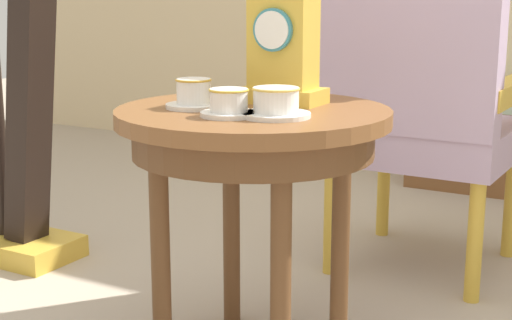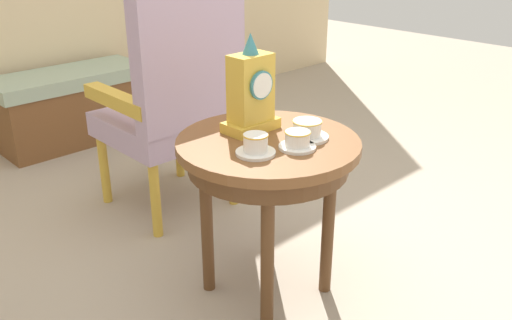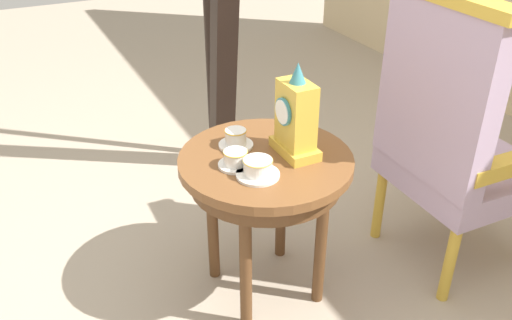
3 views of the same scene
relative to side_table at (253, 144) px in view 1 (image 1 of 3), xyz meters
name	(u,v)px [view 1 (image 1 of 3)]	position (x,y,z in m)	size (l,w,h in m)	color
side_table	(253,144)	(0.00, 0.00, 0.00)	(0.62, 0.62, 0.60)	brown
teacup_left	(194,95)	(-0.12, -0.06, 0.11)	(0.13, 0.13, 0.07)	white
teacup_right	(229,104)	(0.01, -0.12, 0.11)	(0.12, 0.12, 0.06)	white
teacup_center	(276,103)	(0.10, -0.08, 0.11)	(0.15, 0.15, 0.06)	white
mantel_clock	(283,45)	(0.02, 0.10, 0.22)	(0.19, 0.11, 0.34)	gold
armchair	(419,83)	(0.15, 0.72, 0.07)	(0.56, 0.54, 1.14)	#B299B7
harp	(19,21)	(-0.96, 0.23, 0.24)	(0.40, 0.24, 1.88)	gold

